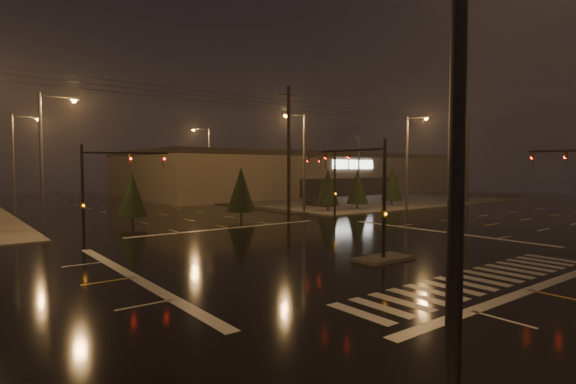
# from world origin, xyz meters

# --- Properties ---
(ground) EXTENTS (140.00, 140.00, 0.00)m
(ground) POSITION_xyz_m (0.00, 0.00, 0.00)
(ground) COLOR black
(ground) RESTS_ON ground
(sidewalk_ne) EXTENTS (36.00, 36.00, 0.12)m
(sidewalk_ne) POSITION_xyz_m (30.00, 30.00, 0.06)
(sidewalk_ne) COLOR #484540
(sidewalk_ne) RESTS_ON ground
(median_island) EXTENTS (3.00, 1.60, 0.15)m
(median_island) POSITION_xyz_m (0.00, -4.00, 0.07)
(median_island) COLOR #484540
(median_island) RESTS_ON ground
(crosswalk) EXTENTS (15.00, 2.60, 0.01)m
(crosswalk) POSITION_xyz_m (0.00, -9.00, 0.01)
(crosswalk) COLOR beige
(crosswalk) RESTS_ON ground
(stop_bar_near) EXTENTS (16.00, 0.50, 0.01)m
(stop_bar_near) POSITION_xyz_m (0.00, -11.00, 0.01)
(stop_bar_near) COLOR beige
(stop_bar_near) RESTS_ON ground
(stop_bar_far) EXTENTS (16.00, 0.50, 0.01)m
(stop_bar_far) POSITION_xyz_m (0.00, 11.00, 0.01)
(stop_bar_far) COLOR beige
(stop_bar_far) RESTS_ON ground
(parking_lot) EXTENTS (50.00, 24.00, 0.08)m
(parking_lot) POSITION_xyz_m (35.00, 28.00, 0.04)
(parking_lot) COLOR black
(parking_lot) RESTS_ON ground
(retail_building) EXTENTS (60.20, 28.30, 7.20)m
(retail_building) POSITION_xyz_m (35.00, 45.99, 3.84)
(retail_building) COLOR #736852
(retail_building) RESTS_ON ground
(signal_mast_median) EXTENTS (0.25, 4.59, 6.00)m
(signal_mast_median) POSITION_xyz_m (0.00, -3.07, 3.75)
(signal_mast_median) COLOR black
(signal_mast_median) RESTS_ON ground
(signal_mast_ne) EXTENTS (4.84, 1.86, 6.00)m
(signal_mast_ne) POSITION_xyz_m (9.50, 10.14, 3.79)
(signal_mast_ne) COLOR black
(signal_mast_ne) RESTS_ON ground
(signal_mast_nw) EXTENTS (4.84, 1.86, 6.00)m
(signal_mast_nw) POSITION_xyz_m (-9.50, 10.14, 3.79)
(signal_mast_nw) COLOR black
(signal_mast_nw) RESTS_ON ground
(streetlight_0) EXTENTS (2.77, 0.32, 10.00)m
(streetlight_0) POSITION_xyz_m (-11.18, -15.00, 5.80)
(streetlight_0) COLOR #38383A
(streetlight_0) RESTS_ON ground
(streetlight_1) EXTENTS (2.77, 0.32, 10.00)m
(streetlight_1) POSITION_xyz_m (-11.18, 18.00, 5.80)
(streetlight_1) COLOR #38383A
(streetlight_1) RESTS_ON ground
(streetlight_2) EXTENTS (2.77, 0.32, 10.00)m
(streetlight_2) POSITION_xyz_m (-11.18, 34.00, 5.80)
(streetlight_2) COLOR #38383A
(streetlight_2) RESTS_ON ground
(streetlight_3) EXTENTS (2.77, 0.32, 10.00)m
(streetlight_3) POSITION_xyz_m (11.18, 16.00, 5.80)
(streetlight_3) COLOR #38383A
(streetlight_3) RESTS_ON ground
(streetlight_4) EXTENTS (2.77, 0.32, 10.00)m
(streetlight_4) POSITION_xyz_m (11.18, 36.00, 5.80)
(streetlight_4) COLOR #38383A
(streetlight_4) RESTS_ON ground
(streetlight_6) EXTENTS (0.32, 2.77, 10.00)m
(streetlight_6) POSITION_xyz_m (22.00, 11.18, 5.80)
(streetlight_6) COLOR #38383A
(streetlight_6) RESTS_ON ground
(utility_pole_1) EXTENTS (2.20, 0.32, 12.00)m
(utility_pole_1) POSITION_xyz_m (8.00, 14.00, 6.13)
(utility_pole_1) COLOR black
(utility_pole_1) RESTS_ON ground
(utility_pole_2) EXTENTS (2.20, 0.32, 12.00)m
(utility_pole_2) POSITION_xyz_m (38.00, 14.00, 6.13)
(utility_pole_2) COLOR black
(utility_pole_2) RESTS_ON ground
(conifer_0) EXTENTS (2.41, 2.41, 4.47)m
(conifer_0) POSITION_xyz_m (14.82, 16.08, 2.58)
(conifer_0) COLOR black
(conifer_0) RESTS_ON ground
(conifer_1) EXTENTS (2.37, 2.37, 4.40)m
(conifer_1) POSITION_xyz_m (18.86, 15.68, 2.55)
(conifer_1) COLOR black
(conifer_1) RESTS_ON ground
(conifer_2) EXTENTS (2.51, 2.51, 4.62)m
(conifer_2) POSITION_xyz_m (25.76, 16.54, 2.66)
(conifer_2) COLOR black
(conifer_2) RESTS_ON ground
(conifer_3) EXTENTS (2.29, 2.29, 4.28)m
(conifer_3) POSITION_xyz_m (-5.23, 17.34, 2.49)
(conifer_3) COLOR black
(conifer_3) RESTS_ON ground
(conifer_4) EXTENTS (2.55, 2.55, 4.69)m
(conifer_4) POSITION_xyz_m (3.88, 15.60, 2.69)
(conifer_4) COLOR black
(conifer_4) RESTS_ON ground
(car_parked) EXTENTS (2.13, 4.38, 1.44)m
(car_parked) POSITION_xyz_m (18.29, 21.14, 0.72)
(car_parked) COLOR black
(car_parked) RESTS_ON ground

